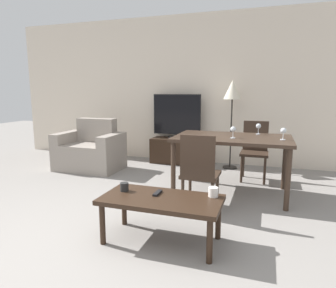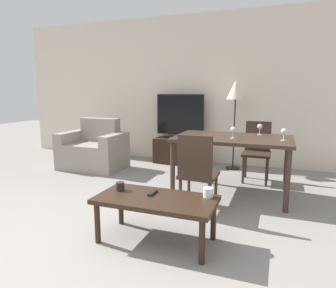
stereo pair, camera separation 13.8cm
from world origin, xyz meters
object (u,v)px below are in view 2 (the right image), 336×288
at_px(cup_white_near, 208,192).
at_px(remote_primary, 153,193).
at_px(tv_stand, 180,151).
at_px(dining_chair_near, 197,170).
at_px(dining_chair_far, 257,148).
at_px(cup_colored_far, 120,186).
at_px(wine_glass_left, 284,132).
at_px(armchair, 94,151).
at_px(tv, 180,117).
at_px(dining_table, 232,143).
at_px(wine_glass_right, 233,130).
at_px(wine_glass_center, 260,127).
at_px(floor_lamp, 236,94).
at_px(coffee_table, 156,203).

bearing_deg(cup_white_near, remote_primary, -168.94).
distance_m(tv_stand, cup_white_near, 2.97).
distance_m(dining_chair_near, dining_chair_far, 1.61).
distance_m(remote_primary, cup_white_near, 0.50).
relative_size(tv_stand, cup_colored_far, 11.66).
bearing_deg(wine_glass_left, dining_chair_far, 112.48).
bearing_deg(tv_stand, armchair, -145.39).
relative_size(tv, cup_white_near, 10.25).
relative_size(tv_stand, dining_table, 0.64).
distance_m(armchair, dining_chair_far, 2.72).
bearing_deg(dining_table, armchair, 168.21).
relative_size(wine_glass_left, wine_glass_right, 1.00).
bearing_deg(dining_table, cup_colored_far, -119.47).
xyz_separation_m(tv, dining_chair_near, (0.91, -2.16, -0.38)).
distance_m(tv_stand, wine_glass_center, 1.93).
height_order(cup_colored_far, wine_glass_left, wine_glass_left).
height_order(dining_chair_near, cup_white_near, dining_chair_near).
xyz_separation_m(floor_lamp, wine_glass_right, (0.19, -1.44, -0.42)).
relative_size(dining_chair_near, cup_white_near, 10.22).
xyz_separation_m(tv, dining_table, (1.17, -1.39, -0.19)).
bearing_deg(wine_glass_right, dining_chair_far, 75.21).
bearing_deg(cup_white_near, tv, 113.16).
height_order(cup_white_near, wine_glass_left, wine_glass_left).
bearing_deg(remote_primary, wine_glass_center, 65.42).
bearing_deg(remote_primary, dining_chair_far, 71.14).
bearing_deg(tv_stand, floor_lamp, -4.35).
height_order(armchair, dining_chair_far, dining_chair_far).
bearing_deg(wine_glass_left, dining_chair_near, -141.23).
bearing_deg(dining_chair_near, dining_chair_far, 71.55).
bearing_deg(dining_table, wine_glass_right, -80.79).
distance_m(floor_lamp, remote_primary, 2.89).
relative_size(tv_stand, cup_white_near, 10.79).
distance_m(tv, dining_table, 1.83).
bearing_deg(armchair, floor_lamp, 19.55).
xyz_separation_m(coffee_table, wine_glass_right, (0.45, 1.37, 0.50)).
distance_m(armchair, dining_table, 2.53).
bearing_deg(tv_stand, cup_white_near, -66.86).
xyz_separation_m(cup_colored_far, wine_glass_left, (1.42, 1.37, 0.41)).
bearing_deg(wine_glass_left, floor_lamp, 118.98).
xyz_separation_m(armchair, dining_chair_far, (2.70, 0.25, 0.18)).
xyz_separation_m(armchair, cup_colored_far, (1.63, -1.95, 0.14)).
relative_size(tv, wine_glass_right, 6.06).
xyz_separation_m(tv, dining_chair_far, (1.42, -0.63, -0.38)).
relative_size(tv, coffee_table, 0.84).
bearing_deg(cup_colored_far, wine_glass_left, 43.98).
bearing_deg(dining_table, wine_glass_left, -7.14).
xyz_separation_m(dining_chair_far, remote_primary, (-0.75, -2.19, -0.07)).
distance_m(dining_table, remote_primary, 1.53).
bearing_deg(remote_primary, floor_lamp, 83.31).
relative_size(dining_chair_near, floor_lamp, 0.58).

